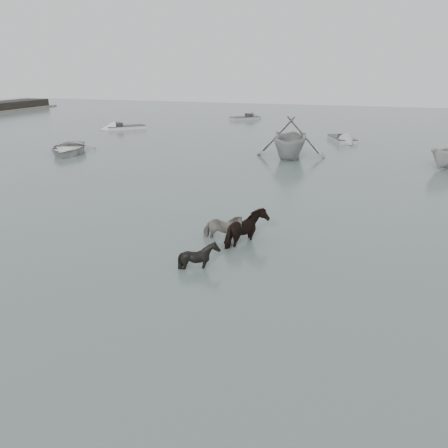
{
  "coord_description": "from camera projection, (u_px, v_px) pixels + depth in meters",
  "views": [
    {
      "loc": [
        5.31,
        -12.89,
        6.39
      ],
      "look_at": [
        0.67,
        1.36,
        1.0
      ],
      "focal_mm": 35.0,
      "sensor_mm": 36.0,
      "label": 1
    }
  ],
  "objects": [
    {
      "name": "skiff_outer",
      "position": [
        126.0,
        126.0,
        47.84
      ],
      "size": [
        5.19,
        5.17,
        0.75
      ],
      "primitive_type": null,
      "rotation": [
        0.0,
        0.0,
        3.92
      ],
      "color": "silver",
      "rests_on": "ground"
    },
    {
      "name": "ground",
      "position": [
        194.0,
        261.0,
        15.24
      ],
      "size": [
        140.0,
        140.0,
        0.0
      ],
      "primitive_type": "plane",
      "color": "#51605C",
      "rests_on": "ground"
    },
    {
      "name": "skiff_mid",
      "position": [
        342.0,
        137.0,
        40.02
      ],
      "size": [
        3.47,
        5.7,
        0.75
      ],
      "primitive_type": null,
      "rotation": [
        0.0,
        0.0,
        -1.2
      ],
      "color": "#969896",
      "rests_on": "ground"
    },
    {
      "name": "pony_pinto",
      "position": [
        223.0,
        223.0,
        16.96
      ],
      "size": [
        1.72,
        0.91,
        1.4
      ],
      "primitive_type": "imported",
      "rotation": [
        0.0,
        0.0,
        1.66
      ],
      "color": "black",
      "rests_on": "ground"
    },
    {
      "name": "skiff_far",
      "position": [
        245.0,
        117.0,
        56.65
      ],
      "size": [
        4.74,
        4.89,
        0.75
      ],
      "primitive_type": null,
      "rotation": [
        0.0,
        0.0,
        0.81
      ],
      "color": "gray",
      "rests_on": "ground"
    },
    {
      "name": "pony_dark",
      "position": [
        248.0,
        223.0,
        16.53
      ],
      "size": [
        1.45,
        1.69,
        1.67
      ],
      "primitive_type": "imported",
      "rotation": [
        0.0,
        0.0,
        1.59
      ],
      "color": "black",
      "rests_on": "ground"
    },
    {
      "name": "rowboat_lead",
      "position": [
        68.0,
        147.0,
        34.2
      ],
      "size": [
        5.4,
        6.18,
        1.07
      ],
      "primitive_type": "imported",
      "rotation": [
        0.0,
        0.0,
        0.4
      ],
      "color": "silver",
      "rests_on": "ground"
    },
    {
      "name": "rowboat_trail",
      "position": [
        291.0,
        136.0,
        32.34
      ],
      "size": [
        5.82,
        6.57,
        3.21
      ],
      "primitive_type": "imported",
      "rotation": [
        0.0,
        0.0,
        3.24
      ],
      "color": "#9EA09D",
      "rests_on": "ground"
    },
    {
      "name": "pony_black",
      "position": [
        199.0,
        250.0,
        14.57
      ],
      "size": [
        1.36,
        1.27,
        1.25
      ],
      "primitive_type": "imported",
      "rotation": [
        0.0,
        0.0,
        1.31
      ],
      "color": "black",
      "rests_on": "ground"
    }
  ]
}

